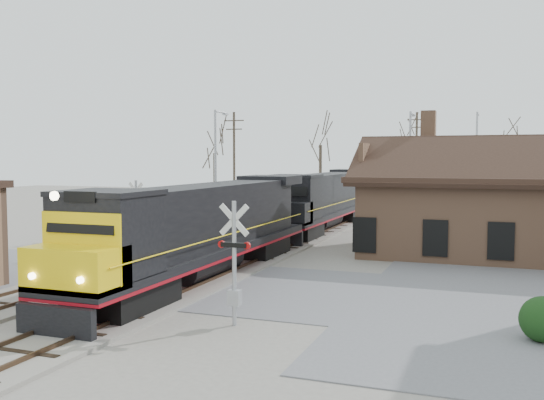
{
  "coord_description": "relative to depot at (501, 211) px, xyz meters",
  "views": [
    {
      "loc": [
        11.74,
        -22.32,
        5.22
      ],
      "look_at": [
        0.1,
        9.0,
        2.88
      ],
      "focal_mm": 40.0,
      "sensor_mm": 36.0,
      "label": 1
    }
  ],
  "objects": [
    {
      "name": "tree_b",
      "position": [
        -17.04,
        24.96,
        5.17
      ],
      "size": [
        4.34,
        4.34,
        10.64
      ],
      "color": "#382D23",
      "rests_on": "ground"
    },
    {
      "name": "streetlight_c",
      "position": [
        -2.05,
        24.36,
        2.84
      ],
      "size": [
        0.25,
        2.04,
        9.4
      ],
      "color": "#A5A8AD",
      "rests_on": "ground"
    },
    {
      "name": "crossbuck_far",
      "position": [
        -18.48,
        -6.35,
        -0.52
      ],
      "size": [
        1.14,
        0.32,
        4.01
      ],
      "rotation": [
        0.0,
        0.0,
        2.95
      ],
      "color": "#A5A8AD",
      "rests_on": "ground"
    },
    {
      "name": "ground",
      "position": [
        -11.99,
        -12.0,
        -2.41
      ],
      "size": [
        140.0,
        140.0,
        0.0
      ],
      "primitive_type": "plane",
      "color": "gray",
      "rests_on": "ground"
    },
    {
      "name": "utility_pole_b",
      "position": [
        -8.3,
        31.27,
        2.84
      ],
      "size": [
        2.0,
        0.24,
        10.03
      ],
      "color": "#382D23",
      "rests_on": "ground"
    },
    {
      "name": "road",
      "position": [
        -11.99,
        -12.0,
        -2.39
      ],
      "size": [
        60.0,
        9.0,
        0.03
      ],
      "primitive_type": "cube",
      "color": "slate",
      "rests_on": "ground"
    },
    {
      "name": "track_siding",
      "position": [
        -16.49,
        3.0,
        -2.34
      ],
      "size": [
        3.4,
        90.0,
        0.24
      ],
      "color": "gray",
      "rests_on": "ground"
    },
    {
      "name": "locomotive_trailing",
      "position": [
        -11.99,
        7.69,
        -0.19
      ],
      "size": [
        2.84,
        19.04,
        4.0
      ],
      "color": "black",
      "rests_on": "ground"
    },
    {
      "name": "streetlight_b",
      "position": [
        -6.43,
        12.29,
        2.47
      ],
      "size": [
        0.25,
        2.04,
        8.69
      ],
      "color": "#A5A8AD",
      "rests_on": "ground"
    },
    {
      "name": "tree_c",
      "position": [
        -10.14,
        36.48,
        5.43
      ],
      "size": [
        4.49,
        4.49,
        11.0
      ],
      "color": "#382D23",
      "rests_on": "ground"
    },
    {
      "name": "utility_pole_a",
      "position": [
        -23.42,
        17.8,
        2.56
      ],
      "size": [
        2.0,
        0.24,
        9.48
      ],
      "color": "#382D23",
      "rests_on": "ground"
    },
    {
      "name": "streetlight_a",
      "position": [
        -18.75,
        4.23,
        2.4
      ],
      "size": [
        0.25,
        2.04,
        8.55
      ],
      "color": "#A5A8AD",
      "rests_on": "ground"
    },
    {
      "name": "locomotive_lead",
      "position": [
        -11.99,
        -11.62,
        -0.19
      ],
      "size": [
        2.84,
        19.04,
        4.22
      ],
      "color": "black",
      "rests_on": "ground"
    },
    {
      "name": "tree_d",
      "position": [
        0.88,
        32.83,
        4.65
      ],
      "size": [
        4.05,
        4.05,
        9.91
      ],
      "color": "#382D23",
      "rests_on": "ground"
    },
    {
      "name": "depot",
      "position": [
        0.0,
        0.0,
        0.0
      ],
      "size": [
        15.2,
        9.31,
        7.9
      ],
      "color": "#A07153",
      "rests_on": "ground"
    },
    {
      "name": "crossbuck_near",
      "position": [
        -7.81,
        -17.34,
        -0.57
      ],
      "size": [
        1.11,
        0.29,
        3.89
      ],
      "rotation": [
        0.0,
        0.0,
        -0.04
      ],
      "color": "#A5A8AD",
      "rests_on": "ground"
    },
    {
      "name": "hedge_a",
      "position": [
        1.08,
        -15.89,
        -1.75
      ],
      "size": [
        1.31,
        1.31,
        1.31
      ],
      "primitive_type": "sphere",
      "color": "black",
      "rests_on": "ground"
    },
    {
      "name": "tree_a",
      "position": [
        -25.11,
        17.14,
        4.16
      ],
      "size": [
        3.77,
        3.77,
        9.24
      ],
      "color": "#382D23",
      "rests_on": "ground"
    },
    {
      "name": "track_main",
      "position": [
        -11.99,
        3.0,
        -2.34
      ],
      "size": [
        3.4,
        90.0,
        0.24
      ],
      "color": "gray",
      "rests_on": "ground"
    }
  ]
}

